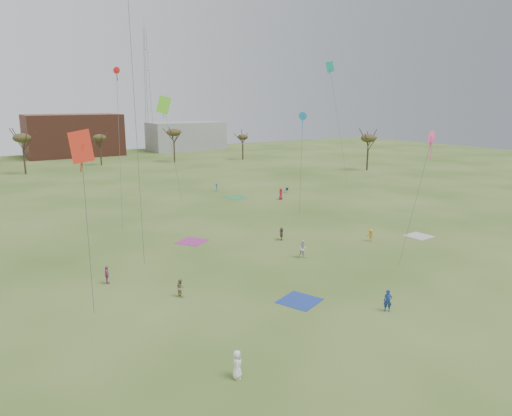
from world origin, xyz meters
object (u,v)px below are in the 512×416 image
flyer_near_left (237,364)px  flyer_near_right (388,301)px  radio_tower (147,90)px  camp_chair_right (286,191)px

flyer_near_left → flyer_near_right: size_ratio=1.00×
flyer_near_right → radio_tower: 132.30m
flyer_near_left → camp_chair_right: bearing=-7.5°
flyer_near_left → flyer_near_right: bearing=-52.5°
camp_chair_right → flyer_near_left: bearing=-46.0°
flyer_near_right → camp_chair_right: (21.63, 42.93, -0.60)m
flyer_near_right → camp_chair_right: flyer_near_right is taller
radio_tower → flyer_near_left: bearing=-107.9°
flyer_near_right → camp_chair_right: 48.07m
flyer_near_left → radio_tower: size_ratio=0.04×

